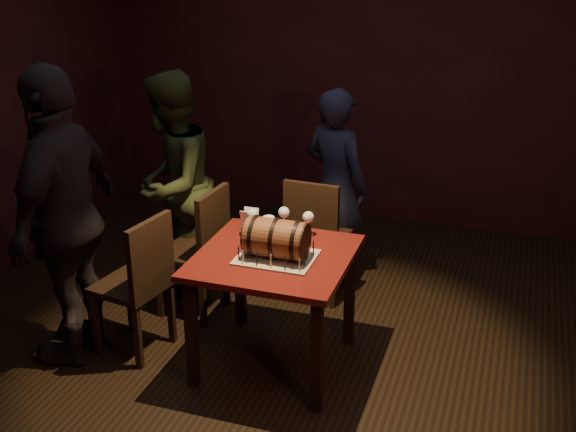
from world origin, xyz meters
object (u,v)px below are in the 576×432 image
Objects in this scene: person_back at (336,185)px; person_left_front at (65,217)px; barrel_cake at (276,238)px; pint_of_ale at (269,229)px; chair_back at (315,233)px; chair_left_rear at (202,245)px; pub_table at (274,271)px; person_left_rear at (171,185)px; wine_glass_left at (252,215)px; wine_glass_mid at (284,213)px; wine_glass_right at (308,218)px; chair_left_front at (140,278)px.

person_left_front reaches higher than person_back.
pint_of_ale is (-0.13, 0.24, -0.05)m from barrel_cake.
chair_back is 0.82m from chair_left_rear.
person_left_rear reaches higher than pub_table.
person_back is (0.27, 1.04, -0.13)m from wine_glass_left.
wine_glass_mid is at bearing 74.32° from pint_of_ale.
person_left_front reaches higher than wine_glass_left.
chair_left_rear is at bearing 159.66° from wine_glass_left.
wine_glass_mid is (-0.06, 0.36, 0.23)m from pub_table.
person_left_rear reaches higher than barrel_cake.
chair_left_rear is 0.98m from person_left_front.
barrel_cake reaches higher than chair_back.
person_left_rear is (-1.15, 0.39, -0.05)m from wine_glass_right.
pint_of_ale is (-0.21, -0.13, -0.05)m from wine_glass_right.
pint_of_ale is at bearing 106.32° from person_back.
barrel_cake reaches higher than pint_of_ale.
chair_left_front is (-0.87, -0.09, -0.35)m from barrel_cake.
wine_glass_mid is 1.05m from person_left_rear.
wine_glass_right is (0.11, 0.33, 0.23)m from pub_table.
chair_left_rear is at bearing 75.02° from chair_left_front.
chair_left_front is (-0.95, -0.47, -0.35)m from wine_glass_right.
person_left_rear reaches higher than wine_glass_right.
wine_glass_right is 1.00m from person_back.
barrel_cake is 0.44× the size of chair_left_front.
wine_glass_left is 1.13m from person_left_front.
pub_table is 5.59× the size of wine_glass_left.
person_left_front is (-1.27, -0.22, 0.05)m from barrel_cake.
wine_glass_mid is 0.63m from chair_back.
person_left_rear is (-1.07, -0.59, 0.08)m from person_back.
wine_glass_right is at bearing 117.83° from person_back.
person_back is at bearing 51.02° from chair_left_rear.
pint_of_ale is 0.10× the size of person_back.
person_left_front is at bearing -168.06° from pub_table.
pint_of_ale is at bearing -98.37° from chair_back.
pub_table is 0.61× the size of person_back.
person_left_front is (-1.00, -0.54, 0.06)m from wine_glass_left.
chair_left_front is at bearing -104.98° from chair_left_rear.
chair_back is at bearing 92.03° from barrel_cake.
pub_table is at bearing 123.93° from barrel_cake.
wine_glass_right reaches higher than pub_table.
person_back reaches higher than wine_glass_left.
person_left_front reaches higher than wine_glass_right.
wine_glass_left is 0.16m from pint_of_ale.
chair_left_rear reaches higher than pub_table.
wine_glass_right is 0.66m from chair_back.
pint_of_ale is 0.86m from chair_left_front.
barrel_cake is 2.56× the size of wine_glass_mid.
person_back is 0.90× the size of person_left_rear.
barrel_cake is at bearing -34.04° from chair_left_rear.
wine_glass_right is at bearing -78.50° from chair_back.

